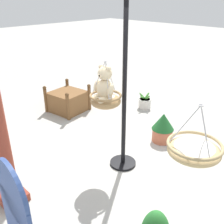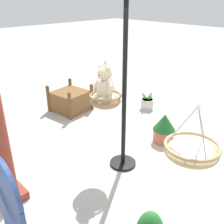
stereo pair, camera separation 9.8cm
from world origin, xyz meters
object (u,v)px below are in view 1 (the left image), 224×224
potted_plant_tall_leafy (163,127)px  display_sign_board (16,213)px  hanging_basket_with_teddy (106,100)px  teddy_bear (104,86)px  display_pole_central (124,120)px  wooden_planter_box (68,101)px  potted_plant_fern_front (145,102)px  hanging_basket_left_high (194,150)px

potted_plant_tall_leafy → display_sign_board: (-0.55, 3.22, 0.53)m
hanging_basket_with_teddy → teddy_bear: 0.23m
display_pole_central → wooden_planter_box: size_ratio=2.83×
potted_plant_fern_front → potted_plant_tall_leafy: 1.64m
display_pole_central → potted_plant_tall_leafy: 1.23m
hanging_basket_with_teddy → teddy_bear: (-0.00, 0.02, 0.23)m
hanging_basket_left_high → potted_plant_fern_front: hanging_basket_left_high is taller
hanging_basket_with_teddy → display_sign_board: bearing=111.4°
potted_plant_tall_leafy → display_sign_board: 3.30m
potted_plant_fern_front → display_sign_board: (-1.79, 4.26, 0.68)m
wooden_planter_box → potted_plant_fern_front: bearing=-130.7°
hanging_basket_left_high → display_sign_board: bearing=64.2°
hanging_basket_left_high → wooden_planter_box: bearing=-15.9°
teddy_bear → hanging_basket_left_high: bearing=175.1°
potted_plant_tall_leafy → display_sign_board: size_ratio=0.42×
hanging_basket_with_teddy → hanging_basket_left_high: hanging_basket_with_teddy is taller
wooden_planter_box → teddy_bear: bearing=157.3°
display_pole_central → potted_plant_fern_front: size_ratio=6.70×
display_pole_central → display_sign_board: 2.19m
potted_plant_fern_front → display_sign_board: 4.67m
display_pole_central → teddy_bear: display_pole_central is taller
display_sign_board → potted_plant_tall_leafy: bearing=-80.4°
hanging_basket_left_high → potted_plant_fern_front: size_ratio=1.60×
hanging_basket_left_high → potted_plant_tall_leafy: hanging_basket_left_high is taller
wooden_planter_box → display_sign_board: size_ratio=0.67×
wooden_planter_box → potted_plant_tall_leafy: bearing=-170.7°
teddy_bear → potted_plant_fern_front: size_ratio=1.35×
hanging_basket_with_teddy → wooden_planter_box: size_ratio=0.76×
potted_plant_fern_front → hanging_basket_with_teddy: bearing=113.9°
hanging_basket_with_teddy → hanging_basket_left_high: (-1.55, 0.16, -0.10)m
hanging_basket_left_high → display_sign_board: 1.91m
display_pole_central → teddy_bear: (0.15, 0.27, 0.60)m
hanging_basket_left_high → display_sign_board: hanging_basket_left_high is taller
hanging_basket_with_teddy → wooden_planter_box: hanging_basket_with_teddy is taller
display_pole_central → hanging_basket_left_high: (-1.40, 0.41, 0.26)m
hanging_basket_with_teddy → potted_plant_fern_front: size_ratio=1.80×
display_pole_central → hanging_basket_with_teddy: display_pole_central is taller
display_sign_board → wooden_planter_box: bearing=-42.6°
potted_plant_fern_front → display_sign_board: bearing=112.8°
wooden_planter_box → display_sign_board: 4.18m
hanging_basket_left_high → wooden_planter_box: 4.11m
display_pole_central → hanging_basket_left_high: 1.48m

